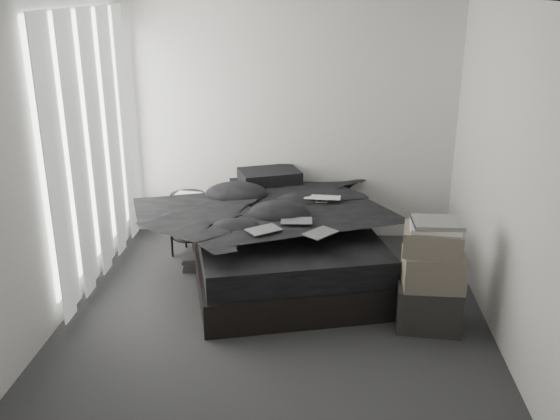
# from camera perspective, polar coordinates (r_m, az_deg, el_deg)

# --- Properties ---
(floor) EXTENTS (3.60, 4.20, 0.01)m
(floor) POSITION_cam_1_polar(r_m,az_deg,el_deg) (5.31, -0.61, -10.60)
(floor) COLOR #2A2B2D
(floor) RESTS_ON ground
(wall_back) EXTENTS (3.60, 0.01, 2.60)m
(wall_back) POSITION_cam_1_polar(r_m,az_deg,el_deg) (6.82, 0.77, 8.08)
(wall_back) COLOR silver
(wall_back) RESTS_ON ground
(wall_front) EXTENTS (3.60, 0.01, 2.60)m
(wall_front) POSITION_cam_1_polar(r_m,az_deg,el_deg) (2.85, -4.14, -9.38)
(wall_front) COLOR silver
(wall_front) RESTS_ON ground
(wall_left) EXTENTS (0.01, 4.20, 2.60)m
(wall_left) POSITION_cam_1_polar(r_m,az_deg,el_deg) (5.24, -20.72, 3.16)
(wall_left) COLOR silver
(wall_left) RESTS_ON ground
(wall_right) EXTENTS (0.01, 4.20, 2.60)m
(wall_right) POSITION_cam_1_polar(r_m,az_deg,el_deg) (4.98, 20.47, 2.35)
(wall_right) COLOR silver
(wall_right) RESTS_ON ground
(window_left) EXTENTS (0.02, 2.00, 2.30)m
(window_left) POSITION_cam_1_polar(r_m,az_deg,el_deg) (6.02, -17.18, 6.10)
(window_left) COLOR white
(window_left) RESTS_ON wall_left
(curtain_left) EXTENTS (0.06, 2.12, 2.48)m
(curtain_left) POSITION_cam_1_polar(r_m,az_deg,el_deg) (6.02, -16.66, 5.46)
(curtain_left) COLOR white
(curtain_left) RESTS_ON wall_left
(bed) EXTENTS (2.17, 2.56, 0.30)m
(bed) POSITION_cam_1_polar(r_m,az_deg,el_deg) (6.14, 0.15, -4.57)
(bed) COLOR black
(bed) RESTS_ON floor
(mattress) EXTENTS (2.09, 2.48, 0.24)m
(mattress) POSITION_cam_1_polar(r_m,az_deg,el_deg) (6.04, 0.16, -2.25)
(mattress) COLOR black
(mattress) RESTS_ON bed
(duvet) EXTENTS (2.05, 2.23, 0.26)m
(duvet) POSITION_cam_1_polar(r_m,az_deg,el_deg) (5.90, 0.25, -0.23)
(duvet) COLOR black
(duvet) RESTS_ON mattress
(pillow_lower) EXTENTS (0.76, 0.60, 0.15)m
(pillow_lower) POSITION_cam_1_polar(r_m,az_deg,el_deg) (6.76, -1.62, 1.93)
(pillow_lower) COLOR black
(pillow_lower) RESTS_ON mattress
(pillow_upper) EXTENTS (0.73, 0.62, 0.14)m
(pillow_upper) POSITION_cam_1_polar(r_m,az_deg,el_deg) (6.71, -0.97, 3.09)
(pillow_upper) COLOR black
(pillow_upper) RESTS_ON pillow_lower
(laptop) EXTENTS (0.37, 0.25, 0.03)m
(laptop) POSITION_cam_1_polar(r_m,az_deg,el_deg) (6.04, 3.87, 1.63)
(laptop) COLOR silver
(laptop) RESTS_ON duvet
(comic_a) EXTENTS (0.33, 0.31, 0.01)m
(comic_a) POSITION_cam_1_polar(r_m,az_deg,el_deg) (5.32, -1.52, -1.01)
(comic_a) COLOR black
(comic_a) RESTS_ON duvet
(comic_b) EXTENTS (0.29, 0.19, 0.01)m
(comic_b) POSITION_cam_1_polar(r_m,az_deg,el_deg) (5.52, 1.52, -0.15)
(comic_b) COLOR black
(comic_b) RESTS_ON duvet
(comic_c) EXTENTS (0.32, 0.33, 0.01)m
(comic_c) POSITION_cam_1_polar(r_m,az_deg,el_deg) (5.25, 3.73, -1.17)
(comic_c) COLOR black
(comic_c) RESTS_ON duvet
(side_stand) EXTENTS (0.46, 0.46, 0.66)m
(side_stand) POSITION_cam_1_polar(r_m,az_deg,el_deg) (6.59, -8.31, -1.35)
(side_stand) COLOR black
(side_stand) RESTS_ON floor
(papers) EXTENTS (0.28, 0.23, 0.01)m
(papers) POSITION_cam_1_polar(r_m,az_deg,el_deg) (6.46, -8.43, 1.40)
(papers) COLOR white
(papers) RESTS_ON side_stand
(floor_books) EXTENTS (0.18, 0.23, 0.15)m
(floor_books) POSITION_cam_1_polar(r_m,az_deg,el_deg) (6.34, -8.11, -4.72)
(floor_books) COLOR black
(floor_books) RESTS_ON floor
(box_lower) EXTENTS (0.55, 0.45, 0.38)m
(box_lower) POSITION_cam_1_polar(r_m,az_deg,el_deg) (5.37, 13.40, -8.48)
(box_lower) COLOR black
(box_lower) RESTS_ON floor
(box_mid) EXTENTS (0.49, 0.39, 0.29)m
(box_mid) POSITION_cam_1_polar(r_m,az_deg,el_deg) (5.21, 13.82, -5.29)
(box_mid) COLOR #635A4E
(box_mid) RESTS_ON box_lower
(box_upper) EXTENTS (0.51, 0.43, 0.20)m
(box_upper) POSITION_cam_1_polar(r_m,az_deg,el_deg) (5.12, 13.79, -2.72)
(box_upper) COLOR #635A4E
(box_upper) RESTS_ON box_mid
(art_book_white) EXTENTS (0.42, 0.35, 0.04)m
(art_book_white) POSITION_cam_1_polar(r_m,az_deg,el_deg) (5.08, 14.03, -1.47)
(art_book_white) COLOR silver
(art_book_white) RESTS_ON box_upper
(art_book_snake) EXTENTS (0.38, 0.31, 0.04)m
(art_book_snake) POSITION_cam_1_polar(r_m,az_deg,el_deg) (5.06, 14.20, -1.13)
(art_book_snake) COLOR silver
(art_book_snake) RESTS_ON art_book_white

